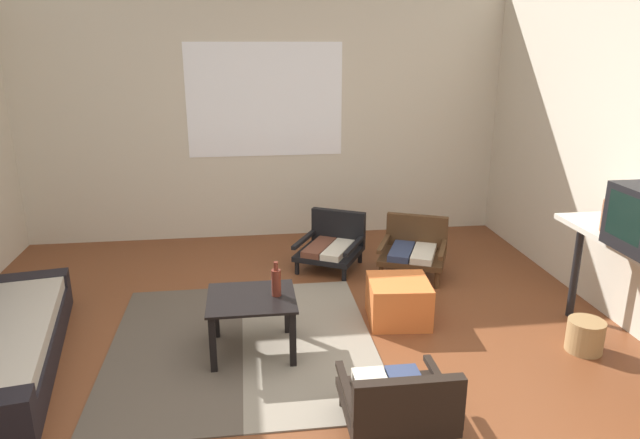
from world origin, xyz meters
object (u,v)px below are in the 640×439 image
object	(u,v)px
clay_vase	(622,216)
armchair_by_window	(332,243)
armchair_striped_foreground	(398,402)
armchair_corner	(414,248)
coffee_table	(252,308)
glass_bottle	(276,282)
wicker_basket	(585,336)
ottoman_orange	(398,301)

from	to	relation	value
clay_vase	armchair_by_window	bearing A→B (deg)	134.81
armchair_striped_foreground	armchair_corner	size ratio (longest dim) A/B	0.77
coffee_table	clay_vase	bearing A→B (deg)	-4.66
coffee_table	glass_bottle	size ratio (longest dim) A/B	2.44
coffee_table	clay_vase	world-z (taller)	clay_vase
armchair_by_window	wicker_basket	world-z (taller)	armchair_by_window
clay_vase	glass_bottle	distance (m)	2.42
armchair_striped_foreground	wicker_basket	distance (m)	1.74
glass_bottle	wicker_basket	world-z (taller)	glass_bottle
armchair_by_window	ottoman_orange	size ratio (longest dim) A/B	1.68
armchair_striped_foreground	armchair_corner	xyz separation A→B (m)	(0.77, 2.30, 0.03)
armchair_by_window	ottoman_orange	distance (m)	1.26
glass_bottle	ottoman_orange	bearing A→B (deg)	18.41
armchair_corner	armchair_striped_foreground	bearing A→B (deg)	-108.62
wicker_basket	coffee_table	bearing A→B (deg)	172.63
coffee_table	ottoman_orange	xyz separation A→B (m)	(1.15, 0.33, -0.17)
coffee_table	armchair_striped_foreground	world-z (taller)	armchair_striped_foreground
coffee_table	glass_bottle	distance (m)	0.25
ottoman_orange	glass_bottle	bearing A→B (deg)	-161.59
coffee_table	glass_bottle	world-z (taller)	glass_bottle
coffee_table	ottoman_orange	world-z (taller)	coffee_table
armchair_corner	glass_bottle	xyz separation A→B (m)	(-1.37, -1.25, 0.27)
clay_vase	glass_bottle	bearing A→B (deg)	174.90
armchair_striped_foreground	ottoman_orange	xyz separation A→B (m)	(0.37, 1.37, -0.06)
coffee_table	clay_vase	size ratio (longest dim) A/B	2.00
armchair_corner	coffee_table	bearing A→B (deg)	-140.89
armchair_by_window	glass_bottle	xyz separation A→B (m)	(-0.63, -1.54, 0.29)
glass_bottle	armchair_corner	bearing A→B (deg)	42.41
clay_vase	glass_bottle	size ratio (longest dim) A/B	1.22
ottoman_orange	glass_bottle	size ratio (longest dim) A/B	1.85
ottoman_orange	glass_bottle	distance (m)	1.08
clay_vase	coffee_table	bearing A→B (deg)	175.34
armchair_by_window	clay_vase	bearing A→B (deg)	-45.19
wicker_basket	clay_vase	bearing A→B (deg)	25.48
armchair_by_window	wicker_basket	size ratio (longest dim) A/B	3.04
ottoman_orange	glass_bottle	world-z (taller)	glass_bottle
armchair_by_window	armchair_striped_foreground	bearing A→B (deg)	-90.76
coffee_table	armchair_by_window	bearing A→B (deg)	62.43
coffee_table	armchair_striped_foreground	size ratio (longest dim) A/B	1.04
coffee_table	armchair_by_window	distance (m)	1.74
wicker_basket	armchair_striped_foreground	bearing A→B (deg)	-154.86
armchair_corner	ottoman_orange	xyz separation A→B (m)	(-0.40, -0.93, -0.09)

